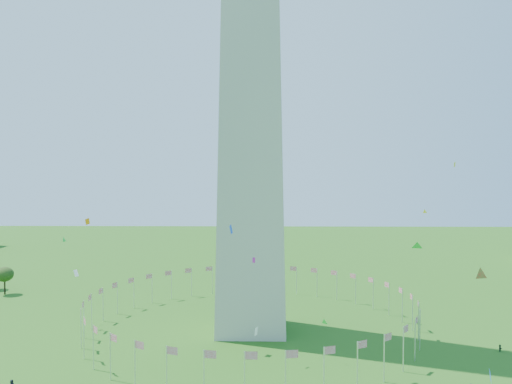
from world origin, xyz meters
TOP-DOWN VIEW (x-y plane):
  - flag_ring at (-0.00, 50.00)m, footprint 80.24×80.24m
  - kites_aloft at (12.67, 23.67)m, footprint 120.40×69.86m

SIDE VIEW (x-z plane):
  - flag_ring at x=0.00m, z-range 0.00..9.00m
  - kites_aloft at x=12.67m, z-range 1.25..38.93m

